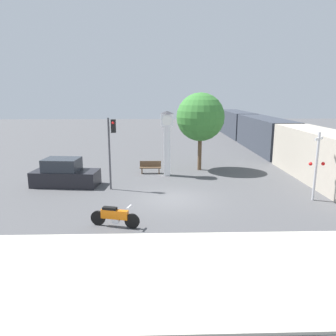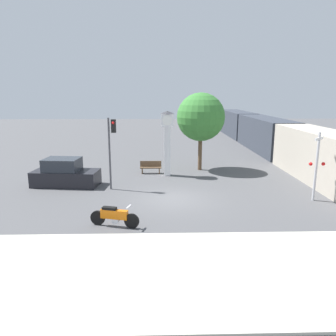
# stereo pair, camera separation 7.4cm
# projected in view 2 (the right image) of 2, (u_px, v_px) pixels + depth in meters

# --- Properties ---
(ground_plane) EXTENTS (120.00, 120.00, 0.00)m
(ground_plane) POSITION_uv_depth(u_px,v_px,m) (173.00, 199.00, 18.64)
(ground_plane) COLOR #4C4C4F
(sidewalk_strip) EXTENTS (36.00, 6.00, 0.10)m
(sidewalk_strip) POSITION_uv_depth(u_px,v_px,m) (182.00, 272.00, 10.96)
(sidewalk_strip) COLOR #BCB7A8
(sidewalk_strip) RESTS_ON ground_plane
(motorcycle) EXTENTS (2.27, 0.78, 1.02)m
(motorcycle) POSITION_uv_depth(u_px,v_px,m) (114.00, 216.00, 14.69)
(motorcycle) COLOR black
(motorcycle) RESTS_ON ground_plane
(clock_tower) EXTENTS (1.04, 1.04, 4.68)m
(clock_tower) POSITION_uv_depth(u_px,v_px,m) (167.00, 133.00, 23.39)
(clock_tower) COLOR white
(clock_tower) RESTS_ON ground_plane
(freight_train) EXTENTS (2.80, 38.07, 3.40)m
(freight_train) POSITION_uv_depth(u_px,v_px,m) (265.00, 134.00, 34.21)
(freight_train) COLOR #ADA393
(freight_train) RESTS_ON ground_plane
(traffic_light) EXTENTS (0.50, 0.35, 4.46)m
(traffic_light) POSITION_uv_depth(u_px,v_px,m) (111.00, 141.00, 19.90)
(traffic_light) COLOR #47474C
(traffic_light) RESTS_ON ground_plane
(railroad_crossing_signal) EXTENTS (0.90, 0.82, 3.84)m
(railroad_crossing_signal) POSITION_uv_depth(u_px,v_px,m) (317.00, 164.00, 17.93)
(railroad_crossing_signal) COLOR #B7B7BC
(railroad_crossing_signal) RESTS_ON ground_plane
(street_tree) EXTENTS (3.67, 3.67, 5.96)m
(street_tree) POSITION_uv_depth(u_px,v_px,m) (201.00, 117.00, 24.90)
(street_tree) COLOR brown
(street_tree) RESTS_ON ground_plane
(bench) EXTENTS (1.60, 0.44, 0.92)m
(bench) POSITION_uv_depth(u_px,v_px,m) (151.00, 167.00, 24.57)
(bench) COLOR brown
(bench) RESTS_ON ground_plane
(parked_car) EXTENTS (4.36, 2.22, 1.80)m
(parked_car) POSITION_uv_depth(u_px,v_px,m) (65.00, 174.00, 21.25)
(parked_car) COLOR black
(parked_car) RESTS_ON ground_plane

